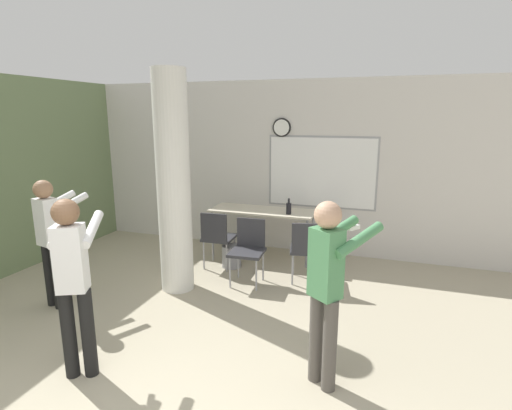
# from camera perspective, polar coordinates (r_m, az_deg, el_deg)

# --- Properties ---
(wall_back) EXTENTS (8.00, 0.15, 2.80)m
(wall_back) POSITION_cam_1_polar(r_m,az_deg,el_deg) (6.67, 4.42, 5.40)
(wall_back) COLOR silver
(wall_back) RESTS_ON ground_plane
(support_pillar) EXTENTS (0.42, 0.42, 2.80)m
(support_pillar) POSITION_cam_1_polar(r_m,az_deg,el_deg) (5.13, -11.69, 2.95)
(support_pillar) COLOR silver
(support_pillar) RESTS_ON ground_plane
(folding_table) EXTENTS (1.65, 0.61, 0.78)m
(folding_table) POSITION_cam_1_polar(r_m,az_deg,el_deg) (6.34, 0.96, -1.22)
(folding_table) COLOR beige
(folding_table) RESTS_ON ground_plane
(bottle_on_table) EXTENTS (0.08, 0.08, 0.24)m
(bottle_on_table) POSITION_cam_1_polar(r_m,az_deg,el_deg) (6.05, 4.69, -0.44)
(bottle_on_table) COLOR black
(bottle_on_table) RESTS_ON folding_table
(waste_bin) EXTENTS (0.29, 0.29, 0.33)m
(waste_bin) POSITION_cam_1_polar(r_m,az_deg,el_deg) (6.08, -3.51, -7.30)
(waste_bin) COLOR gray
(waste_bin) RESTS_ON ground_plane
(chair_table_front) EXTENTS (0.46, 0.46, 0.87)m
(chair_table_front) POSITION_cam_1_polar(r_m,az_deg,el_deg) (5.42, -1.10, -5.95)
(chair_table_front) COLOR #2D2D33
(chair_table_front) RESTS_ON ground_plane
(chair_table_right) EXTENTS (0.52, 0.52, 0.87)m
(chair_table_right) POSITION_cam_1_polar(r_m,az_deg,el_deg) (5.45, 7.23, -5.95)
(chair_table_right) COLOR #2D2D33
(chair_table_right) RESTS_ON ground_plane
(chair_table_left) EXTENTS (0.46, 0.46, 0.87)m
(chair_table_left) POSITION_cam_1_polar(r_m,az_deg,el_deg) (5.95, -5.54, -4.31)
(chair_table_left) COLOR #2D2D33
(chair_table_left) RESTS_ON ground_plane
(person_watching_back) EXTENTS (0.43, 0.60, 1.54)m
(person_watching_back) POSITION_cam_1_polar(r_m,az_deg,el_deg) (5.22, -27.32, -3.65)
(person_watching_back) COLOR black
(person_watching_back) RESTS_ON ground_plane
(person_playing_side) EXTENTS (0.58, 0.65, 1.60)m
(person_playing_side) POSITION_cam_1_polar(r_m,az_deg,el_deg) (3.33, 10.18, -10.55)
(person_playing_side) COLOR #514C47
(person_playing_side) RESTS_ON ground_plane
(person_playing_front) EXTENTS (0.52, 0.64, 1.59)m
(person_playing_front) POSITION_cam_1_polar(r_m,az_deg,el_deg) (3.74, -24.65, -9.00)
(person_playing_front) COLOR black
(person_playing_front) RESTS_ON ground_plane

